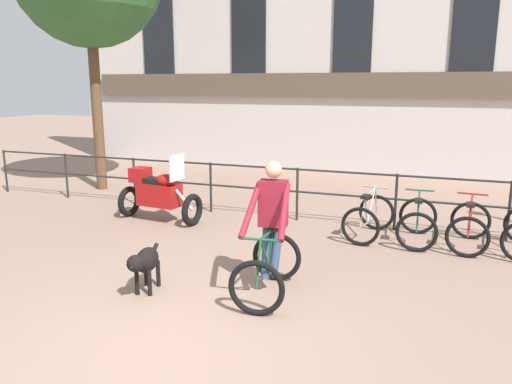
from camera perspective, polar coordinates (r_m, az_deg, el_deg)
name	(u,v)px	position (r m, az deg, el deg)	size (l,w,h in m)	color
ground_plane	(158,347)	(5.48, -11.15, -16.97)	(60.00, 60.00, 0.00)	#8E7060
canal_railing	(297,185)	(9.78, 4.75, 0.80)	(15.05, 0.05, 1.05)	#232326
cyclist_with_bike	(270,236)	(6.35, 1.61, -5.04)	(0.80, 1.23, 1.70)	black
dog	(145,262)	(6.60, -12.62, -7.82)	(0.35, 0.90, 0.61)	black
parked_motorcycle	(159,193)	(9.91, -11.08, -0.10)	(1.72, 0.80, 1.35)	black
parked_bicycle_near_lamp	(369,218)	(8.94, 12.77, -2.88)	(0.80, 1.18, 0.86)	black
parked_bicycle_mid_left	(417,222)	(8.88, 17.96, -3.29)	(0.69, 1.13, 0.86)	black
parked_bicycle_mid_right	(469,227)	(8.89, 23.18, -3.68)	(0.75, 1.16, 0.86)	black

